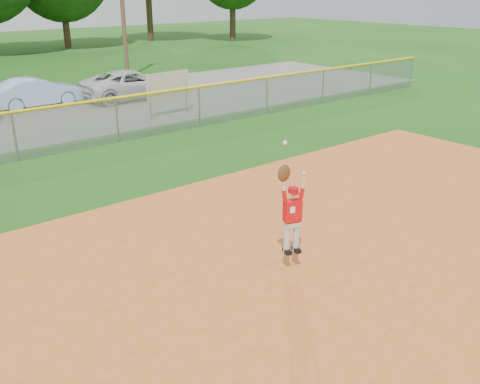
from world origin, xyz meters
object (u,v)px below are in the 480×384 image
object	(u,v)px
car_white_b	(132,84)
sponsor_sign	(168,87)
ballplayer	(291,209)
car_blue	(37,92)

from	to	relation	value
car_white_b	sponsor_sign	distance (m)	4.05
car_white_b	ballplayer	world-z (taller)	ballplayer
car_blue	ballplayer	world-z (taller)	ballplayer
car_blue	car_white_b	distance (m)	4.18
car_blue	sponsor_sign	size ratio (longest dim) A/B	1.93
sponsor_sign	ballplayer	size ratio (longest dim) A/B	0.93
car_white_b	sponsor_sign	bearing A→B (deg)	172.24
sponsor_sign	car_blue	bearing A→B (deg)	125.95
car_white_b	ballplayer	size ratio (longest dim) A/B	2.20
car_blue	sponsor_sign	distance (m)	6.10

